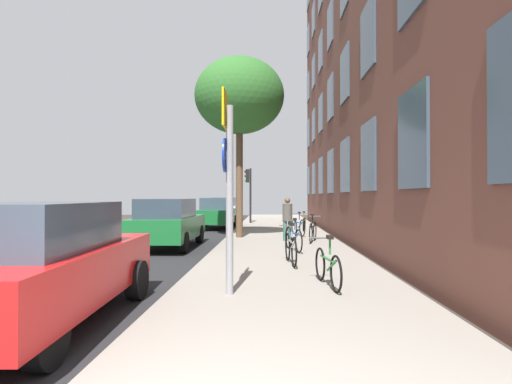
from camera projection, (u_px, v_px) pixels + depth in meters
ground_plane at (196, 237)px, 17.49m from camera, size 41.80×41.80×0.00m
road_asphalt at (146, 237)px, 17.56m from camera, size 7.00×38.00×0.01m
sidewalk at (279, 236)px, 17.37m from camera, size 4.20×38.00×0.12m
sign_post at (228, 178)px, 6.79m from camera, size 0.16×0.60×3.31m
traffic_light at (249, 185)px, 25.11m from camera, size 0.43×0.24×3.28m
tree_near at (239, 97)px, 16.29m from camera, size 3.50×3.50×7.01m
bicycle_0 at (328, 266)px, 7.35m from camera, size 0.42×1.62×0.91m
bicycle_1 at (291, 248)px, 9.77m from camera, size 0.42×1.72×0.98m
bicycle_2 at (293, 238)px, 12.16m from camera, size 0.54×1.69×0.96m
bicycle_3 at (313, 231)px, 14.54m from camera, size 0.54×1.66×0.98m
bicycle_4 at (298, 226)px, 16.94m from camera, size 0.56×1.69×0.96m
bicycle_5 at (304, 223)px, 19.33m from camera, size 0.42×1.56×0.90m
pedestrian_0 at (287, 216)px, 14.88m from camera, size 0.41×0.41×1.55m
car_0 at (38, 263)px, 5.44m from camera, size 2.04×4.46×1.62m
car_1 at (168, 223)px, 13.78m from camera, size 1.84×4.33×1.62m
car_2 at (217, 213)px, 22.09m from camera, size 1.82×4.32×1.62m
car_3 at (225, 208)px, 30.44m from camera, size 1.94×4.27×1.62m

